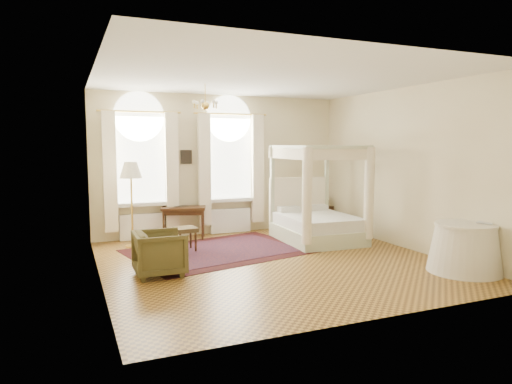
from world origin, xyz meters
TOP-DOWN VIEW (x-y plane):
  - ground at (0.00, 0.00)m, footprint 6.00×6.00m
  - room_walls at (0.00, 0.00)m, footprint 6.00×6.00m
  - window_left at (-1.90, 2.87)m, footprint 1.62×0.27m
  - window_right at (0.20, 2.87)m, footprint 1.62×0.27m
  - chandelier at (-0.90, 1.20)m, footprint 0.51×0.45m
  - wall_pictures at (0.09, 2.97)m, footprint 2.54×0.03m
  - canopy_bed at (1.65, 1.23)m, footprint 1.68×2.03m
  - nightstand at (2.70, 2.70)m, footprint 0.48×0.46m
  - nightstand_lamp at (2.73, 2.75)m, footprint 0.26×0.26m
  - writing_desk at (-1.01, 2.66)m, footprint 1.09×0.79m
  - laptop at (-1.08, 2.65)m, footprint 0.29×0.19m
  - stool at (-1.27, 1.43)m, footprint 0.45×0.45m
  - armchair at (-2.08, -0.07)m, footprint 0.81×0.79m
  - coffee_table at (-2.02, 0.79)m, footprint 0.62×0.51m
  - floor_lamp at (-2.20, 2.26)m, footprint 0.46×0.46m
  - oriental_rug at (-0.63, 1.17)m, footprint 3.88×3.14m
  - side_table at (2.70, -1.84)m, footprint 1.21×1.21m
  - book at (2.89, -2.03)m, footprint 0.27×0.30m

SIDE VIEW (x-z plane):
  - ground at x=0.00m, z-range 0.00..0.00m
  - oriental_rug at x=-0.63m, z-range 0.00..0.01m
  - nightstand at x=2.70m, z-range 0.00..0.54m
  - coffee_table at x=-2.02m, z-range 0.15..0.51m
  - armchair at x=-2.08m, z-range 0.00..0.74m
  - stool at x=-1.27m, z-range 0.16..0.64m
  - side_table at x=2.70m, z-range -0.01..0.82m
  - canopy_bed at x=1.65m, z-range -0.58..1.54m
  - writing_desk at x=-1.01m, z-range 0.26..0.99m
  - laptop at x=-1.08m, z-range 0.73..0.75m
  - nightstand_lamp at x=2.73m, z-range 0.60..0.98m
  - book at x=2.89m, z-range 0.83..0.85m
  - window_left at x=-1.90m, z-range -0.16..3.13m
  - window_right at x=0.20m, z-range -0.16..3.13m
  - floor_lamp at x=-2.20m, z-range 0.63..2.41m
  - wall_pictures at x=0.09m, z-range 1.70..2.09m
  - room_walls at x=0.00m, z-range -1.02..4.98m
  - chandelier at x=-0.90m, z-range 2.66..3.16m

